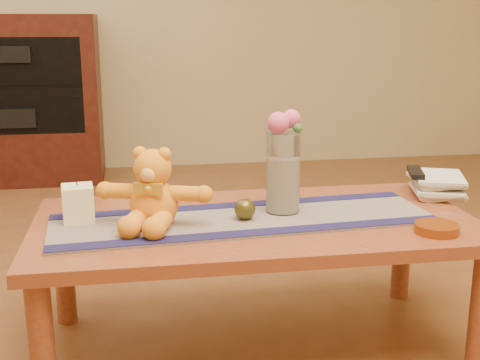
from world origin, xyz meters
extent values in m
plane|color=brown|center=(0.00, 0.00, 0.00)|extent=(5.50, 5.50, 0.00)
cube|color=brown|center=(0.00, 0.00, 0.43)|extent=(1.40, 0.70, 0.04)
cylinder|color=brown|center=(-0.64, -0.29, 0.21)|extent=(0.07, 0.07, 0.41)
cylinder|color=brown|center=(-0.64, 0.29, 0.21)|extent=(0.07, 0.07, 0.41)
cylinder|color=brown|center=(0.64, 0.29, 0.21)|extent=(0.07, 0.07, 0.41)
cube|color=#1F1946|center=(-0.04, -0.01, 0.45)|extent=(1.22, 0.43, 0.01)
cube|color=#181540|center=(-0.03, -0.16, 0.46)|extent=(1.20, 0.14, 0.00)
cube|color=#181540|center=(-0.05, 0.13, 0.46)|extent=(1.20, 0.14, 0.00)
cube|color=#FFEEBB|center=(-0.55, 0.05, 0.51)|extent=(0.10, 0.10, 0.11)
cylinder|color=black|center=(-0.55, 0.05, 0.58)|extent=(0.00, 0.00, 0.01)
cylinder|color=silver|center=(0.10, 0.04, 0.59)|extent=(0.11, 0.11, 0.26)
cylinder|color=beige|center=(0.10, 0.04, 0.55)|extent=(0.09, 0.09, 0.18)
sphere|color=#E04F81|center=(0.08, 0.03, 0.75)|extent=(0.07, 0.07, 0.07)
sphere|color=#E04F81|center=(0.12, 0.04, 0.76)|extent=(0.06, 0.06, 0.06)
sphere|color=#5156B0|center=(0.11, 0.07, 0.75)|extent=(0.04, 0.04, 0.04)
sphere|color=#5156B0|center=(0.07, 0.06, 0.74)|extent=(0.04, 0.04, 0.04)
sphere|color=#33662D|center=(0.14, 0.02, 0.74)|extent=(0.03, 0.03, 0.03)
sphere|color=#474117|center=(-0.04, -0.02, 0.49)|extent=(0.09, 0.09, 0.07)
imported|color=beige|center=(0.62, 0.19, 0.46)|extent=(0.22, 0.26, 0.02)
imported|color=beige|center=(0.63, 0.18, 0.48)|extent=(0.24, 0.27, 0.02)
imported|color=beige|center=(0.62, 0.19, 0.50)|extent=(0.21, 0.25, 0.02)
imported|color=beige|center=(0.63, 0.19, 0.52)|extent=(0.23, 0.27, 0.02)
cube|color=black|center=(0.62, 0.18, 0.54)|extent=(0.09, 0.17, 0.02)
cylinder|color=#BF5914|center=(0.51, -0.22, 0.46)|extent=(0.17, 0.17, 0.03)
cube|color=black|center=(-1.20, 2.48, 0.55)|extent=(1.20, 0.50, 1.10)
cube|color=black|center=(-1.20, 2.33, 0.66)|extent=(1.02, 0.20, 0.02)
cube|color=black|center=(-1.20, 2.35, 0.46)|extent=(0.42, 0.28, 0.12)
camera|label=1|loc=(-0.36, -1.88, 1.07)|focal=47.06mm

